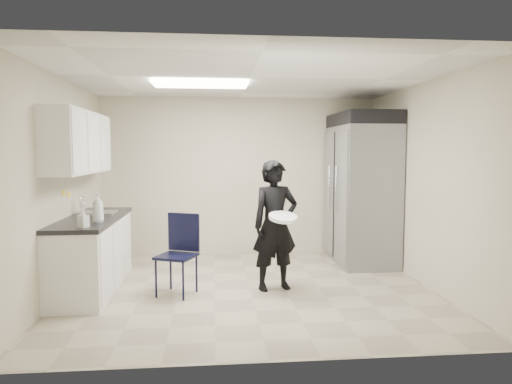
{
  "coord_description": "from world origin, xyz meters",
  "views": [
    {
      "loc": [
        -0.44,
        -5.55,
        1.72
      ],
      "look_at": [
        0.09,
        0.2,
        1.2
      ],
      "focal_mm": 32.0,
      "sensor_mm": 36.0,
      "label": 1
    }
  ],
  "objects": [
    {
      "name": "back_wall",
      "position": [
        0.0,
        2.0,
        1.3
      ],
      "size": [
        4.5,
        0.0,
        4.5
      ],
      "primitive_type": "plane",
      "rotation": [
        1.57,
        0.0,
        0.0
      ],
      "color": "beige",
      "rests_on": "floor"
    },
    {
      "name": "countertop",
      "position": [
        -1.95,
        0.2,
        0.89
      ],
      "size": [
        0.64,
        1.95,
        0.05
      ],
      "primitive_type": "cube",
      "color": "black",
      "rests_on": "lower_counter"
    },
    {
      "name": "sink",
      "position": [
        -1.93,
        0.45,
        0.87
      ],
      "size": [
        0.42,
        0.4,
        0.14
      ],
      "primitive_type": "cube",
      "color": "gray",
      "rests_on": "countertop"
    },
    {
      "name": "upper_cabinets",
      "position": [
        -2.08,
        0.2,
        1.83
      ],
      "size": [
        0.35,
        1.8,
        0.75
      ],
      "primitive_type": "cube",
      "color": "silver",
      "rests_on": "left_wall"
    },
    {
      "name": "faucet",
      "position": [
        -2.13,
        0.45,
        1.02
      ],
      "size": [
        0.02,
        0.02,
        0.24
      ],
      "primitive_type": "cylinder",
      "color": "silver",
      "rests_on": "countertop"
    },
    {
      "name": "fridge_compressor",
      "position": [
        1.83,
        1.27,
        2.2
      ],
      "size": [
        0.8,
        1.35,
        0.2
      ],
      "primitive_type": "cube",
      "color": "black",
      "rests_on": "commercial_fridge"
    },
    {
      "name": "towel_dispenser",
      "position": [
        -2.14,
        1.35,
        1.62
      ],
      "size": [
        0.22,
        0.3,
        0.35
      ],
      "primitive_type": "cube",
      "color": "black",
      "rests_on": "left_wall"
    },
    {
      "name": "soap_bottle_b",
      "position": [
        -1.83,
        -0.6,
        1.01
      ],
      "size": [
        0.12,
        0.12,
        0.19
      ],
      "primitive_type": "imported",
      "rotation": [
        0.0,
        0.0,
        -0.52
      ],
      "color": "#AAABB6",
      "rests_on": "countertop"
    },
    {
      "name": "notice_sticker_right",
      "position": [
        -2.24,
        0.3,
        1.18
      ],
      "size": [
        0.0,
        0.12,
        0.07
      ],
      "primitive_type": "cube",
      "color": "yellow",
      "rests_on": "left_wall"
    },
    {
      "name": "soap_bottle_a",
      "position": [
        -1.76,
        -0.23,
        1.08
      ],
      "size": [
        0.18,
        0.18,
        0.33
      ],
      "primitive_type": "imported",
      "rotation": [
        0.0,
        0.0,
        0.61
      ],
      "color": "white",
      "rests_on": "countertop"
    },
    {
      "name": "right_wall",
      "position": [
        2.25,
        0.0,
        1.3
      ],
      "size": [
        0.0,
        4.0,
        4.0
      ],
      "primitive_type": "plane",
      "rotation": [
        1.57,
        0.0,
        -1.57
      ],
      "color": "beige",
      "rests_on": "floor"
    },
    {
      "name": "floor",
      "position": [
        0.0,
        0.0,
        0.0
      ],
      "size": [
        4.5,
        4.5,
        0.0
      ],
      "primitive_type": "plane",
      "color": "tan",
      "rests_on": "ground"
    },
    {
      "name": "man_tuxedo",
      "position": [
        0.31,
        -0.01,
        0.81
      ],
      "size": [
        0.67,
        0.53,
        1.61
      ],
      "primitive_type": "imported",
      "rotation": [
        0.0,
        0.0,
        0.25
      ],
      "color": "black",
      "rests_on": "floor"
    },
    {
      "name": "bucket_lid",
      "position": [
        0.37,
        -0.25,
        0.94
      ],
      "size": [
        0.41,
        0.41,
        0.04
      ],
      "primitive_type": "cylinder",
      "rotation": [
        0.0,
        0.0,
        0.25
      ],
      "color": "white",
      "rests_on": "man_tuxedo"
    },
    {
      "name": "commercial_fridge",
      "position": [
        1.83,
        1.27,
        1.05
      ],
      "size": [
        0.8,
        1.35,
        2.1
      ],
      "primitive_type": "cube",
      "color": "gray",
      "rests_on": "floor"
    },
    {
      "name": "left_wall",
      "position": [
        -2.25,
        0.0,
        1.3
      ],
      "size": [
        0.0,
        4.0,
        4.0
      ],
      "primitive_type": "plane",
      "rotation": [
        1.57,
        0.0,
        1.57
      ],
      "color": "beige",
      "rests_on": "floor"
    },
    {
      "name": "notice_sticker_left",
      "position": [
        -2.24,
        0.1,
        1.22
      ],
      "size": [
        0.0,
        0.12,
        0.07
      ],
      "primitive_type": "cube",
      "color": "yellow",
      "rests_on": "left_wall"
    },
    {
      "name": "lower_counter",
      "position": [
        -1.95,
        0.2,
        0.43
      ],
      "size": [
        0.6,
        1.9,
        0.86
      ],
      "primitive_type": "cube",
      "color": "silver",
      "rests_on": "floor"
    },
    {
      "name": "ceiling",
      "position": [
        0.0,
        0.0,
        2.6
      ],
      "size": [
        4.5,
        4.5,
        0.0
      ],
      "primitive_type": "plane",
      "rotation": [
        3.14,
        0.0,
        0.0
      ],
      "color": "silver",
      "rests_on": "back_wall"
    },
    {
      "name": "folding_chair",
      "position": [
        -0.89,
        -0.13,
        0.47
      ],
      "size": [
        0.55,
        0.55,
        0.94
      ],
      "primitive_type": "cube",
      "rotation": [
        0.0,
        0.0,
        -0.41
      ],
      "color": "black",
      "rests_on": "floor"
    },
    {
      "name": "ceiling_panel",
      "position": [
        -0.6,
        0.4,
        2.57
      ],
      "size": [
        1.2,
        0.6,
        0.02
      ],
      "primitive_type": "cube",
      "color": "white",
      "rests_on": "ceiling"
    }
  ]
}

